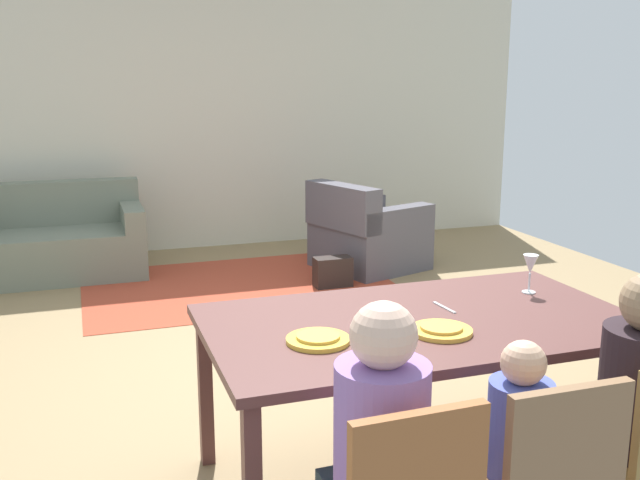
% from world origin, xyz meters
% --- Properties ---
extents(ground_plane, '(7.15, 6.07, 0.02)m').
position_xyz_m(ground_plane, '(0.00, 0.43, -0.01)').
color(ground_plane, '#8C734D').
extents(back_wall, '(7.15, 0.10, 2.70)m').
position_xyz_m(back_wall, '(0.00, 3.52, 1.35)').
color(back_wall, beige).
rests_on(back_wall, ground_plane).
extents(dining_table, '(1.82, 1.04, 0.76)m').
position_xyz_m(dining_table, '(0.08, -1.39, 0.69)').
color(dining_table, brown).
rests_on(dining_table, ground_plane).
extents(plate_near_man, '(0.25, 0.25, 0.02)m').
position_xyz_m(plate_near_man, '(-0.42, -1.51, 0.77)').
color(plate_near_man, yellow).
rests_on(plate_near_man, dining_table).
extents(pizza_near_man, '(0.17, 0.17, 0.01)m').
position_xyz_m(pizza_near_man, '(-0.42, -1.51, 0.78)').
color(pizza_near_man, gold).
rests_on(pizza_near_man, plate_near_man).
extents(plate_near_child, '(0.25, 0.25, 0.02)m').
position_xyz_m(plate_near_child, '(0.08, -1.57, 0.77)').
color(plate_near_child, yellow).
rests_on(plate_near_child, dining_table).
extents(pizza_near_child, '(0.17, 0.17, 0.01)m').
position_xyz_m(pizza_near_child, '(0.08, -1.57, 0.78)').
color(pizza_near_child, gold).
rests_on(pizza_near_child, plate_near_child).
extents(wine_glass, '(0.07, 0.07, 0.19)m').
position_xyz_m(wine_glass, '(0.73, -1.21, 0.89)').
color(wine_glass, silver).
rests_on(wine_glass, dining_table).
extents(fork, '(0.06, 0.15, 0.01)m').
position_xyz_m(fork, '(-0.20, -1.44, 0.76)').
color(fork, silver).
rests_on(fork, dining_table).
extents(knife, '(0.03, 0.17, 0.01)m').
position_xyz_m(knife, '(0.24, -1.29, 0.76)').
color(knife, silver).
rests_on(knife, dining_table).
extents(person_man, '(0.30, 0.40, 1.11)m').
position_xyz_m(person_man, '(-0.43, -2.09, 0.51)').
color(person_man, '#2B3C46').
rests_on(person_man, ground_plane).
extents(person_child, '(0.22, 0.29, 0.92)m').
position_xyz_m(person_child, '(0.08, -2.10, 0.43)').
color(person_child, '#38304D').
rests_on(person_child, ground_plane).
extents(person_woman, '(0.30, 0.41, 1.11)m').
position_xyz_m(person_woman, '(0.58, -2.09, 0.51)').
color(person_woman, '#293C46').
rests_on(person_woman, ground_plane).
extents(area_rug, '(2.60, 1.80, 0.01)m').
position_xyz_m(area_rug, '(-0.00, 1.92, 0.00)').
color(area_rug, '#A73F28').
rests_on(area_rug, ground_plane).
extents(couch, '(1.62, 0.86, 0.82)m').
position_xyz_m(couch, '(-1.53, 2.77, 0.30)').
color(couch, slate).
rests_on(couch, ground_plane).
extents(armchair, '(1.09, 1.09, 0.82)m').
position_xyz_m(armchair, '(1.26, 2.10, 0.32)').
color(armchair, '#535058').
rests_on(armchair, ground_plane).
extents(handbag, '(0.32, 0.16, 0.26)m').
position_xyz_m(handbag, '(0.76, 1.62, 0.13)').
color(handbag, black).
rests_on(handbag, ground_plane).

